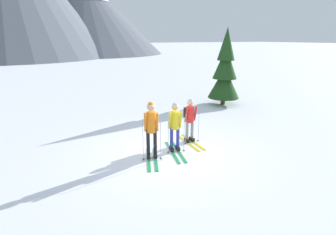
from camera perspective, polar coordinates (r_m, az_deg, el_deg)
ground_plane at (r=8.47m, az=0.08°, el=-7.86°), size 400.00×400.00×0.00m
skier_in_orange at (r=7.64m, az=-3.88°, el=-2.28°), size 0.80×1.61×1.86m
skier_in_yellow at (r=8.17m, az=1.61°, el=-1.81°), size 0.62×1.74×1.70m
skier_in_red at (r=8.96m, az=5.04°, el=-0.17°), size 0.61×1.61×1.63m
pine_tree_near at (r=14.38m, az=13.02°, el=10.51°), size 1.76×1.76×4.25m
mountain_ridge_distant at (r=62.02m, az=-26.95°, el=23.10°), size 50.33×41.73×25.25m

